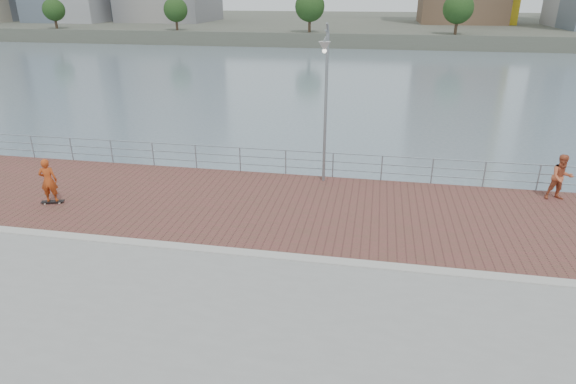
% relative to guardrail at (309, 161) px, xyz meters
% --- Properties ---
extents(water, '(400.00, 400.00, 0.00)m').
position_rel_guardrail_xyz_m(water, '(-0.00, -7.00, -2.69)').
color(water, slate).
rests_on(water, ground).
extents(brick_lane, '(40.00, 6.80, 0.02)m').
position_rel_guardrail_xyz_m(brick_lane, '(-0.00, -3.40, -0.68)').
color(brick_lane, brown).
rests_on(brick_lane, seawall).
extents(curb, '(40.00, 0.40, 0.06)m').
position_rel_guardrail_xyz_m(curb, '(-0.00, -7.00, -0.66)').
color(curb, '#B7B5AD').
rests_on(curb, seawall).
extents(far_shore, '(320.00, 95.00, 2.50)m').
position_rel_guardrail_xyz_m(far_shore, '(-0.00, 115.50, -1.44)').
color(far_shore, '#4C5142').
rests_on(far_shore, ground).
extents(guardrail, '(39.06, 0.06, 1.13)m').
position_rel_guardrail_xyz_m(guardrail, '(0.00, 0.00, 0.00)').
color(guardrail, '#8C9EA8').
rests_on(guardrail, brick_lane).
extents(street_lamp, '(0.44, 1.29, 6.07)m').
position_rel_guardrail_xyz_m(street_lamp, '(0.69, -0.94, 3.62)').
color(street_lamp, gray).
rests_on(street_lamp, brick_lane).
extents(skateboard, '(0.84, 0.45, 0.09)m').
position_rel_guardrail_xyz_m(skateboard, '(-9.10, -4.71, -0.60)').
color(skateboard, black).
rests_on(skateboard, brick_lane).
extents(skateboarder, '(0.71, 0.57, 1.69)m').
position_rel_guardrail_xyz_m(skateboarder, '(-9.10, -4.71, 0.26)').
color(skateboarder, '#B34217').
rests_on(skateboarder, skateboard).
extents(bystander, '(0.95, 0.79, 1.79)m').
position_rel_guardrail_xyz_m(bystander, '(9.75, -0.81, 0.22)').
color(bystander, '#BF5C38').
rests_on(bystander, brick_lane).
extents(shoreline_trees, '(169.65, 5.21, 6.95)m').
position_rel_guardrail_xyz_m(shoreline_trees, '(28.47, 70.00, 3.85)').
color(shoreline_trees, '#473323').
rests_on(shoreline_trees, far_shore).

